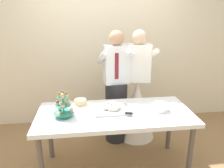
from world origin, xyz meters
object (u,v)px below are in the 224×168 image
Objects in this scene: dessert_table at (115,118)px; round_cake at (80,103)px; cupcake_stand at (63,106)px; person_groom at (116,94)px; person_bride at (137,102)px; plate_stack at (160,107)px; main_cake_tray at (112,108)px.

round_cake reaches higher than dessert_table.
cupcake_stand is 0.36m from round_cake.
person_bride is (0.33, 0.05, -0.16)m from person_groom.
cupcake_stand is (-0.58, -0.03, 0.20)m from dessert_table.
plate_stack is 0.84× the size of round_cake.
dessert_table is 0.61m from cupcake_stand.
main_cake_tray is 0.43m from round_cake.
person_bride reaches higher than main_cake_tray.
person_bride is at bearing 98.01° from plate_stack.
plate_stack and round_cake have the same top height.
plate_stack is 0.12× the size of person_groom.
person_bride is (-0.10, 0.72, -0.23)m from plate_stack.
main_cake_tray reaches higher than round_cake.
cupcake_stand is at bearing -134.88° from person_groom.
person_groom reaches higher than dessert_table.
main_cake_tray is 0.57m from plate_stack.
round_cake is (-0.37, 0.22, -0.01)m from main_cake_tray.
main_cake_tray is at bearing -124.99° from person_bride.
person_groom reaches higher than plate_stack.
round_cake is 0.14× the size of person_bride.
person_bride is (0.84, 0.45, -0.22)m from round_cake.
main_cake_tray is 0.26× the size of person_groom.
plate_stack is at bearing -5.35° from main_cake_tray.
round_cake is at bearing -141.97° from person_groom.
main_cake_tray is at bearing -30.20° from round_cake.
main_cake_tray is 0.64m from person_groom.
plate_stack is 0.80m from person_groom.
cupcake_stand is 1.52× the size of plate_stack.
plate_stack is 0.76m from person_bride.
cupcake_stand is 0.71× the size of main_cake_tray.
cupcake_stand is 1.12m from plate_stack.
plate_stack is at bearing 1.25° from cupcake_stand.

